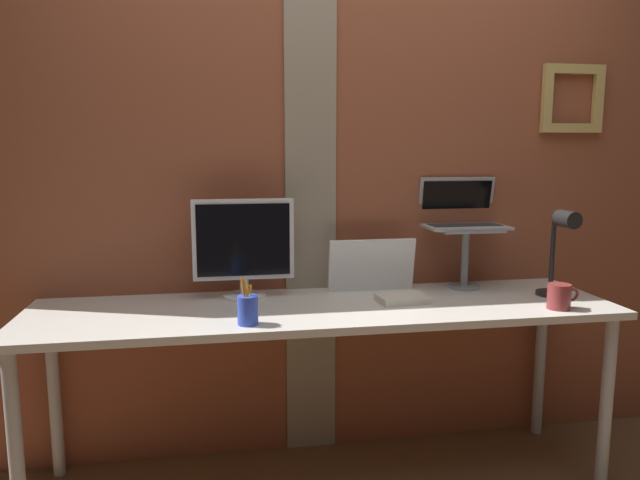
# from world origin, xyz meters

# --- Properties ---
(brick_wall_back) EXTENTS (3.49, 0.16, 2.36)m
(brick_wall_back) POSITION_xyz_m (0.00, 0.41, 1.18)
(brick_wall_back) COLOR brown
(brick_wall_back) RESTS_ON ground_plane
(desk) EXTENTS (2.33, 0.62, 0.76)m
(desk) POSITION_xyz_m (-0.14, 0.04, 0.69)
(desk) COLOR silver
(desk) RESTS_ON ground_plane
(monitor) EXTENTS (0.42, 0.18, 0.42)m
(monitor) POSITION_xyz_m (-0.45, 0.23, 0.99)
(monitor) COLOR white
(monitor) RESTS_ON desk
(laptop_stand) EXTENTS (0.28, 0.22, 0.27)m
(laptop_stand) POSITION_xyz_m (0.53, 0.23, 0.94)
(laptop_stand) COLOR gray
(laptop_stand) RESTS_ON desk
(laptop) EXTENTS (0.36, 0.24, 0.22)m
(laptop) POSITION_xyz_m (0.53, 0.29, 1.09)
(laptop) COLOR #ADB2B7
(laptop) RESTS_ON laptop_stand
(whiteboard_panel) EXTENTS (0.38, 0.05, 0.23)m
(whiteboard_panel) POSITION_xyz_m (0.11, 0.25, 0.87)
(whiteboard_panel) COLOR white
(whiteboard_panel) RESTS_ON desk
(desk_lamp) EXTENTS (0.12, 0.20, 0.37)m
(desk_lamp) POSITION_xyz_m (0.84, -0.02, 0.99)
(desk_lamp) COLOR black
(desk_lamp) RESTS_ON desk
(pen_cup) EXTENTS (0.07, 0.07, 0.18)m
(pen_cup) POSITION_xyz_m (-0.46, -0.17, 0.81)
(pen_cup) COLOR blue
(pen_cup) RESTS_ON desk
(coffee_mug) EXTENTS (0.13, 0.09, 0.10)m
(coffee_mug) POSITION_xyz_m (0.75, -0.17, 0.81)
(coffee_mug) COLOR maroon
(coffee_mug) RESTS_ON desk
(paper_clutter_stack) EXTENTS (0.21, 0.16, 0.03)m
(paper_clutter_stack) POSITION_xyz_m (0.18, 0.04, 0.77)
(paper_clutter_stack) COLOR silver
(paper_clutter_stack) RESTS_ON desk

